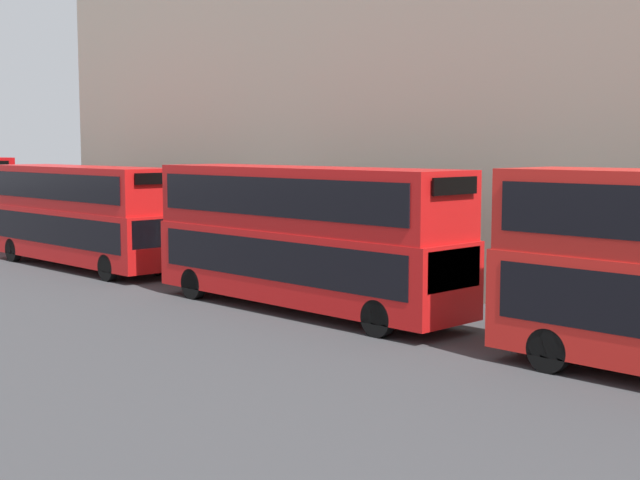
% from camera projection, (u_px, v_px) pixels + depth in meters
% --- Properties ---
extents(bus_second_in_queue, '(2.59, 11.30, 4.34)m').
position_uv_depth(bus_second_in_queue, '(304.00, 232.00, 26.66)').
color(bus_second_in_queue, red).
rests_on(bus_second_in_queue, ground).
extents(bus_third_in_queue, '(2.59, 10.94, 4.14)m').
position_uv_depth(bus_third_in_queue, '(81.00, 212.00, 36.11)').
color(bus_third_in_queue, red).
rests_on(bus_third_in_queue, ground).
extents(pedestrian, '(0.36, 0.36, 1.68)m').
position_uv_depth(pedestrian, '(89.00, 236.00, 41.37)').
color(pedestrian, '#26262D').
rests_on(pedestrian, ground).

